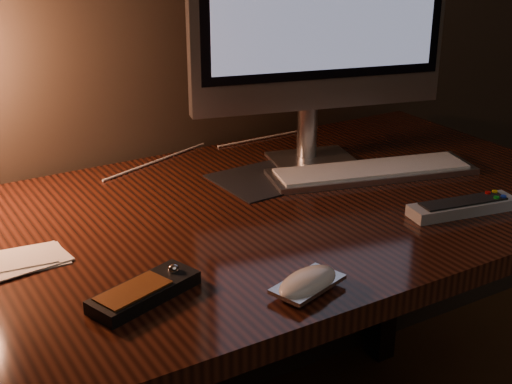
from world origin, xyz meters
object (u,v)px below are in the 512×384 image
keyboard (372,171)px  media_remote (144,291)px  monitor (321,5)px  mouse (308,285)px  desk (188,269)px  tv_remote (463,207)px

keyboard → media_remote: 0.65m
monitor → mouse: bearing=-112.3°
monitor → mouse: monitor is taller
desk → tv_remote: tv_remote is taller
mouse → tv_remote: bearing=-4.8°
desk → media_remote: (-0.19, -0.27, 0.14)m
monitor → desk: bearing=-153.6°
monitor → keyboard: monitor is taller
keyboard → mouse: bearing=-124.5°
desk → tv_remote: (0.43, -0.28, 0.14)m
desk → mouse: 0.40m
monitor → mouse: 0.65m
media_remote → tv_remote: bearing=-19.9°
monitor → keyboard: 0.36m
desk → media_remote: 0.36m
desk → keyboard: size_ratio=3.66×
monitor → media_remote: (-0.55, -0.34, -0.33)m
keyboard → mouse: (-0.40, -0.33, 0.00)m
keyboard → mouse: 0.52m
monitor → tv_remote: 0.49m
tv_remote → mouse: bearing=-156.8°
media_remote → tv_remote: (0.62, -0.02, 0.00)m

